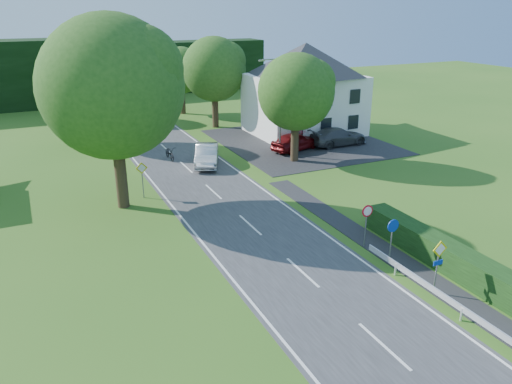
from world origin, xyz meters
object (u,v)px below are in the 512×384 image
motorcycle (170,153)px  parked_car_silver_b (315,130)px  parasol (298,140)px  parked_car_grey (338,136)px  parked_car_silver_a (299,135)px  streetlight (279,102)px  parked_car_red (295,141)px  moving_car (207,155)px

motorcycle → parked_car_silver_b: 14.77m
parasol → parked_car_grey: bearing=3.8°
motorcycle → parked_car_silver_a: size_ratio=0.51×
streetlight → parked_car_grey: 7.32m
parked_car_red → parasol: size_ratio=2.15×
motorcycle → parked_car_red: 10.77m
motorcycle → parasol: (10.60, -2.35, 0.42)m
parked_car_grey → parasol: (-4.34, -0.29, 0.18)m
parked_car_red → parked_car_silver_b: (4.10, 3.33, -0.10)m
parked_car_silver_a → parked_car_grey: (2.68, -2.31, 0.11)m
motorcycle → parked_car_grey: (14.95, -2.07, 0.23)m
moving_car → motorcycle: moving_car is taller
parked_car_grey → parked_car_silver_b: bearing=3.4°
motorcycle → parked_car_red: size_ratio=0.45×
streetlight → moving_car: size_ratio=1.65×
moving_car → parked_car_grey: 12.70m
streetlight → parked_car_silver_b: (6.08, 4.00, -3.74)m
parked_car_silver_b → moving_car: bearing=93.9°
parked_car_grey → parasol: size_ratio=2.51×
parked_car_grey → motorcycle: bearing=81.4°
moving_car → parked_car_grey: size_ratio=0.90×
parked_car_grey → parasol: bearing=93.1°
moving_car → parasol: (8.34, 0.29, 0.17)m
motorcycle → parked_car_grey: 15.09m
streetlight → motorcycle: streetlight is taller
parked_car_silver_b → parked_car_red: bearing=114.8°
moving_car → parked_car_silver_a: 10.42m
moving_car → parked_car_grey: (12.69, 0.57, -0.02)m
parked_car_silver_a → parked_car_silver_b: parked_car_silver_b is taller
streetlight → parked_car_silver_a: 5.95m
moving_car → parked_car_red: 8.37m
motorcycle → parked_car_silver_b: bearing=4.9°
streetlight → moving_car: 7.32m
parked_car_red → parked_car_grey: parked_car_red is taller
parked_car_red → parked_car_grey: bearing=-110.1°
parked_car_grey → parasol: parasol is taller
streetlight → motorcycle: size_ratio=3.82×
parked_car_red → parked_car_silver_a: size_ratio=1.13×
parasol → streetlight: bearing=-173.3°
parked_car_silver_a → parked_car_silver_b: 2.70m
streetlight → parasol: 3.99m
parked_car_red → parasol: parasol is taller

